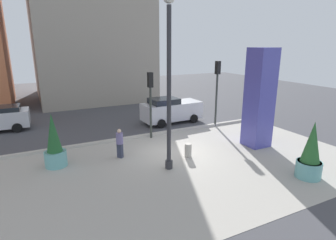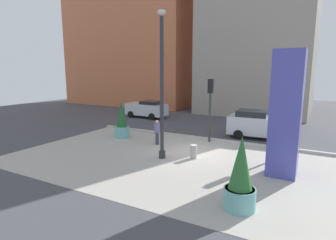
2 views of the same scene
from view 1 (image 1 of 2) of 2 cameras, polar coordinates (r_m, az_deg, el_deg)
ground_plane at (r=18.78m, az=-5.09°, el=-2.53°), size 60.00×60.00×0.00m
plaza_pavement at (r=13.74m, az=4.30°, el=-9.50°), size 18.00×10.00×0.02m
curb_strip at (r=17.98m, az=-4.06°, el=-3.07°), size 18.00×0.24×0.16m
lamp_post at (r=12.37m, az=0.20°, el=5.93°), size 0.44×0.44×7.65m
art_pillar_blue at (r=16.47m, az=18.31°, el=4.22°), size 1.26×1.26×5.59m
potted_plant_by_pillar at (r=14.38m, az=-22.38°, el=-4.78°), size 1.04×1.04×2.66m
potted_plant_curbside at (r=13.72m, az=27.32°, el=-6.25°), size 1.09×1.09×2.60m
concrete_bollard at (r=14.64m, az=4.16°, el=-6.27°), size 0.36×0.36×0.75m
traffic_light_far_side at (r=19.77m, az=10.07°, el=7.51°), size 0.28×0.42×4.64m
traffic_light_corner at (r=16.96m, az=-3.65°, el=5.33°), size 0.28×0.42×4.13m
car_curb_east at (r=20.81m, az=0.61°, el=2.09°), size 4.55×2.22×1.92m
pedestrian_crossing at (r=14.58m, az=-9.92°, el=-4.49°), size 0.50×0.50×1.57m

